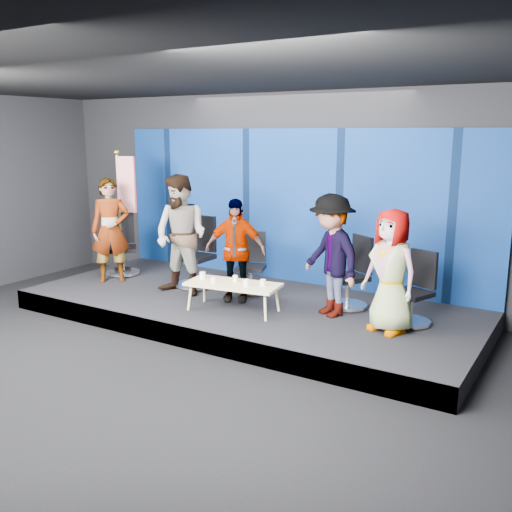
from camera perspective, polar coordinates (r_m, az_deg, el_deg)
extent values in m
plane|color=black|center=(7.08, -12.09, -11.63)|extent=(10.00, 10.00, 0.00)
cube|color=black|center=(9.82, 3.72, 5.89)|extent=(10.00, 0.02, 3.50)
cube|color=black|center=(6.52, -13.53, 17.78)|extent=(10.00, 8.00, 0.02)
cube|color=black|center=(8.88, -0.97, -5.35)|extent=(7.00, 3.00, 0.30)
cube|color=navy|center=(9.79, 3.57, 4.99)|extent=(7.00, 0.08, 2.60)
cylinder|color=silver|center=(10.66, -13.13, -1.65)|extent=(0.88, 0.88, 0.06)
cylinder|color=silver|center=(10.61, -13.19, -0.40)|extent=(0.07, 0.07, 0.41)
cube|color=black|center=(10.57, -13.25, 0.69)|extent=(0.70, 0.70, 0.07)
cube|color=black|center=(10.75, -13.30, 2.74)|extent=(0.37, 0.35, 0.57)
imported|color=black|center=(10.09, -14.34, 2.51)|extent=(0.77, 0.76, 1.79)
cylinder|color=silver|center=(9.61, -6.09, -2.90)|extent=(0.66, 0.66, 0.07)
cylinder|color=silver|center=(9.55, -6.13, -1.43)|extent=(0.08, 0.08, 0.44)
cube|color=black|center=(9.50, -6.16, -0.13)|extent=(0.53, 0.53, 0.08)
cube|color=black|center=(9.64, -5.25, 2.27)|extent=(0.49, 0.06, 0.61)
imported|color=black|center=(9.02, -7.50, 2.05)|extent=(0.93, 0.72, 1.90)
cylinder|color=silver|center=(9.21, -0.52, -3.54)|extent=(0.71, 0.71, 0.05)
cylinder|color=silver|center=(9.15, -0.52, -2.28)|extent=(0.06, 0.06, 0.37)
cube|color=black|center=(9.11, -0.53, -1.17)|extent=(0.57, 0.57, 0.06)
cube|color=black|center=(9.26, -0.28, 0.96)|extent=(0.39, 0.19, 0.50)
imported|color=black|center=(8.66, -2.11, 0.61)|extent=(1.00, 0.69, 1.57)
cylinder|color=silver|center=(8.56, 9.11, -4.93)|extent=(0.82, 0.82, 0.06)
cylinder|color=silver|center=(8.49, 9.17, -3.45)|extent=(0.07, 0.07, 0.40)
cube|color=black|center=(8.44, 9.21, -2.15)|extent=(0.66, 0.66, 0.07)
cube|color=black|center=(8.51, 10.59, 0.19)|extent=(0.40, 0.27, 0.55)
imported|color=black|center=(7.98, 7.53, 0.04)|extent=(1.28, 1.12, 1.72)
cylinder|color=silver|center=(8.02, 15.16, -6.41)|extent=(0.72, 0.72, 0.06)
cylinder|color=silver|center=(7.95, 15.24, -4.94)|extent=(0.07, 0.07, 0.37)
cube|color=black|center=(7.90, 15.32, -3.65)|extent=(0.58, 0.58, 0.07)
cube|color=black|center=(8.00, 16.41, -1.24)|extent=(0.40, 0.19, 0.51)
imported|color=black|center=(7.47, 13.34, -1.48)|extent=(0.92, 0.76, 1.61)
cube|color=tan|center=(8.21, -2.31, -2.86)|extent=(1.42, 0.76, 0.04)
cylinder|color=tan|center=(8.34, -6.65, -4.17)|extent=(0.04, 0.04, 0.37)
cylinder|color=tan|center=(8.72, -5.18, -3.42)|extent=(0.04, 0.04, 0.37)
cylinder|color=tan|center=(7.84, 0.93, -5.17)|extent=(0.04, 0.04, 0.37)
cylinder|color=tan|center=(8.24, 2.12, -4.31)|extent=(0.04, 0.04, 0.37)
cylinder|color=white|center=(8.47, -5.37, -1.93)|extent=(0.09, 0.09, 0.10)
cylinder|color=white|center=(8.20, -4.29, -2.43)|extent=(0.08, 0.08, 0.09)
cylinder|color=white|center=(8.30, -2.08, -2.24)|extent=(0.07, 0.07, 0.08)
cylinder|color=white|center=(8.01, -0.98, -2.71)|extent=(0.08, 0.08, 0.10)
cylinder|color=white|center=(8.02, 0.71, -2.70)|extent=(0.08, 0.08, 0.10)
cylinder|color=black|center=(10.75, -13.20, -1.45)|extent=(0.30, 0.30, 0.09)
cylinder|color=gold|center=(10.56, -13.48, 4.23)|extent=(0.04, 0.04, 2.06)
sphere|color=gold|center=(10.47, -13.78, 10.06)|extent=(0.10, 0.10, 0.10)
cube|color=red|center=(10.38, -12.83, 6.99)|extent=(0.36, 0.12, 0.98)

